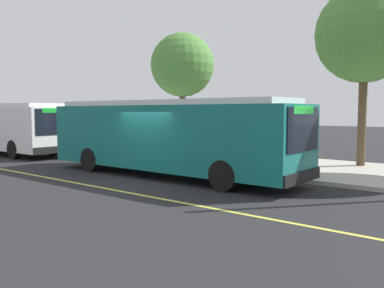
# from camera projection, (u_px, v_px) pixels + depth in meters

# --- Properties ---
(ground_plane) EXTENTS (120.00, 120.00, 0.00)m
(ground_plane) POSITION_uv_depth(u_px,v_px,m) (151.00, 180.00, 15.18)
(ground_plane) COLOR #232326
(sidewalk_curb) EXTENTS (44.00, 6.40, 0.15)m
(sidewalk_curb) POSITION_uv_depth(u_px,v_px,m) (239.00, 162.00, 19.81)
(sidewalk_curb) COLOR #B7B2A8
(sidewalk_curb) RESTS_ON ground_plane
(lane_stripe_center) EXTENTS (36.00, 0.14, 0.01)m
(lane_stripe_center) POSITION_uv_depth(u_px,v_px,m) (103.00, 188.00, 13.49)
(lane_stripe_center) COLOR #E0D64C
(lane_stripe_center) RESTS_ON ground_plane
(transit_bus_main) EXTENTS (11.17, 2.65, 2.95)m
(transit_bus_main) POSITION_uv_depth(u_px,v_px,m) (168.00, 135.00, 15.87)
(transit_bus_main) COLOR #146B66
(transit_bus_main) RESTS_ON ground_plane
(transit_bus_second) EXTENTS (10.94, 2.70, 2.95)m
(transit_bus_second) POSITION_uv_depth(u_px,v_px,m) (4.00, 126.00, 24.61)
(transit_bus_second) COLOR white
(transit_bus_second) RESTS_ON ground_plane
(bus_shelter) EXTENTS (2.90, 1.60, 2.48)m
(bus_shelter) POSITION_uv_depth(u_px,v_px,m) (220.00, 123.00, 20.46)
(bus_shelter) COLOR #333338
(bus_shelter) RESTS_ON sidewalk_curb
(waiting_bench) EXTENTS (1.60, 0.48, 0.95)m
(waiting_bench) POSITION_uv_depth(u_px,v_px,m) (223.00, 150.00, 20.24)
(waiting_bench) COLOR brown
(waiting_bench) RESTS_ON sidewalk_curb
(route_sign_post) EXTENTS (0.44, 0.08, 2.80)m
(route_sign_post) POSITION_uv_depth(u_px,v_px,m) (255.00, 125.00, 16.56)
(route_sign_post) COLOR #333338
(route_sign_post) RESTS_ON sidewalk_curb
(pedestrian_commuter) EXTENTS (0.24, 0.40, 1.69)m
(pedestrian_commuter) POSITION_uv_depth(u_px,v_px,m) (258.00, 144.00, 17.85)
(pedestrian_commuter) COLOR #282D47
(pedestrian_commuter) RESTS_ON sidewalk_curb
(street_tree_upstreet) EXTENTS (3.77, 3.77, 7.01)m
(street_tree_upstreet) POSITION_uv_depth(u_px,v_px,m) (182.00, 65.00, 24.29)
(street_tree_upstreet) COLOR brown
(street_tree_upstreet) RESTS_ON sidewalk_curb
(street_tree_downstreet) EXTENTS (4.20, 4.20, 7.80)m
(street_tree_downstreet) POSITION_uv_depth(u_px,v_px,m) (365.00, 34.00, 17.58)
(street_tree_downstreet) COLOR brown
(street_tree_downstreet) RESTS_ON sidewalk_curb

